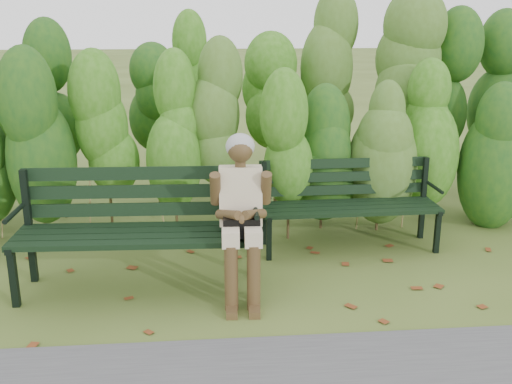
{
  "coord_description": "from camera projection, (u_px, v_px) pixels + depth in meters",
  "views": [
    {
      "loc": [
        -0.47,
        -4.86,
        2.29
      ],
      "look_at": [
        0.0,
        0.35,
        0.75
      ],
      "focal_mm": 42.0,
      "sensor_mm": 36.0,
      "label": 1
    }
  ],
  "objects": [
    {
      "name": "ground",
      "position": [
        260.0,
        284.0,
        5.33
      ],
      "size": [
        80.0,
        80.0,
        0.0
      ],
      "primitive_type": "plane",
      "color": "#42561E"
    },
    {
      "name": "hedge_band",
      "position": [
        244.0,
        111.0,
        6.75
      ],
      "size": [
        11.04,
        1.67,
        2.42
      ],
      "color": "#47381E",
      "rests_on": "ground"
    },
    {
      "name": "leaf_litter",
      "position": [
        222.0,
        288.0,
        5.23
      ],
      "size": [
        5.77,
        2.23,
        0.01
      ],
      "color": "brown",
      "rests_on": "ground"
    },
    {
      "name": "bench_left",
      "position": [
        140.0,
        220.0,
        5.13
      ],
      "size": [
        2.09,
        0.75,
        1.03
      ],
      "color": "black",
      "rests_on": "ground"
    },
    {
      "name": "bench_right",
      "position": [
        348.0,
        197.0,
        6.09
      ],
      "size": [
        1.78,
        0.61,
        0.89
      ],
      "color": "black",
      "rests_on": "ground"
    },
    {
      "name": "seated_woman",
      "position": [
        241.0,
        206.0,
        4.93
      ],
      "size": [
        0.52,
        0.76,
        1.37
      ],
      "color": "beige",
      "rests_on": "ground"
    }
  ]
}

